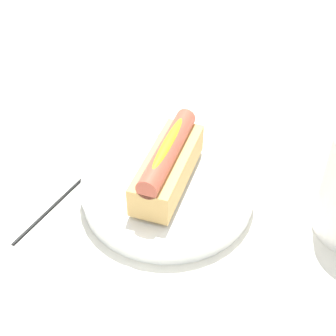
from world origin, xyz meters
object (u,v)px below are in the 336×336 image
object	(u,v)px
hotdog_front	(168,163)
water_glass	(115,326)
serving_bowl	(168,189)
chopstick_near	(70,189)

from	to	relation	value
hotdog_front	water_glass	distance (m)	0.22
serving_bowl	water_glass	xyz separation A→B (m)	(0.22, 0.01, 0.02)
water_glass	serving_bowl	bearing A→B (deg)	-177.70
hotdog_front	chopstick_near	bearing A→B (deg)	-81.27
hotdog_front	water_glass	bearing A→B (deg)	2.30
serving_bowl	hotdog_front	bearing A→B (deg)	-123.69
hotdog_front	water_glass	world-z (taller)	hotdog_front
serving_bowl	chopstick_near	world-z (taller)	serving_bowl
hotdog_front	serving_bowl	bearing A→B (deg)	56.31
serving_bowl	hotdog_front	size ratio (longest dim) A/B	1.48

